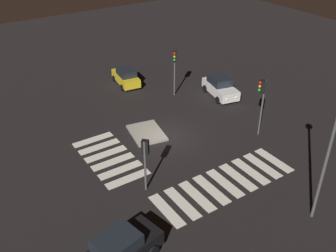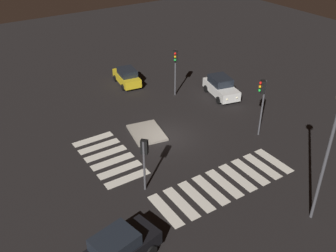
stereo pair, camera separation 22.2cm
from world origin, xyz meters
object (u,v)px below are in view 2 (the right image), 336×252
car_yellow (127,77)px  car_white (221,87)px  car_black (119,249)px  traffic_light_west (175,62)px  traffic_light_east (144,153)px  street_lamp (331,138)px  traffic_island (147,133)px  traffic_light_north (262,95)px

car_yellow → car_white: bearing=-131.5°
car_black → traffic_light_west: (-14.42, 13.12, 2.44)m
car_yellow → traffic_light_east: bearing=164.0°
traffic_light_west → car_white: bearing=94.2°
car_black → traffic_light_west: bearing=35.7°
traffic_light_west → street_lamp: (17.70, -2.24, 2.13)m
car_white → car_yellow: (-7.14, -6.19, -0.07)m
car_black → traffic_light_east: 6.18m
traffic_light_west → traffic_light_east: traffic_light_west is taller
traffic_island → car_white: 9.53m
car_black → traffic_light_north: (-5.10, 14.68, 2.61)m
traffic_island → traffic_light_east: size_ratio=1.00×
car_yellow → traffic_island: bearing=169.0°
traffic_light_west → street_lamp: size_ratio=0.55×
traffic_island → traffic_light_north: size_ratio=0.78×
street_lamp → traffic_light_east: bearing=-137.9°
car_white → traffic_light_west: (-2.41, -3.58, 2.45)m
street_lamp → car_black: bearing=-106.8°
car_black → street_lamp: bearing=-28.8°
car_black → traffic_light_west: traffic_light_west is taller
traffic_island → traffic_light_east: bearing=-30.8°
traffic_island → car_white: size_ratio=0.80×
traffic_island → car_white: (-2.05, 9.27, 0.83)m
car_white → traffic_light_west: traffic_light_west is taller
traffic_island → traffic_light_north: traffic_light_north is taller
traffic_light_east → traffic_island: bearing=15.4°
traffic_light_north → street_lamp: (8.38, -3.80, 1.97)m
car_white → traffic_light_east: traffic_light_east is taller
traffic_light_east → car_white: bearing=-12.3°
traffic_light_east → car_yellow: bearing=22.8°
traffic_light_east → traffic_light_north: bearing=-39.4°
traffic_light_north → street_lamp: 9.41m
car_white → traffic_light_east: size_ratio=1.24×
car_yellow → traffic_light_north: bearing=-155.9°
car_yellow → street_lamp: bearing=-171.5°
traffic_light_west → traffic_island: bearing=-13.8°
traffic_light_west → traffic_light_north: size_ratio=0.95×
car_white → traffic_light_east: bearing=-46.4°
traffic_light_west → traffic_light_north: (9.32, 1.56, 0.16)m
car_black → car_white: bearing=23.7°
traffic_island → car_yellow: bearing=161.5°
car_black → street_lamp: size_ratio=0.56×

